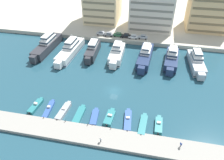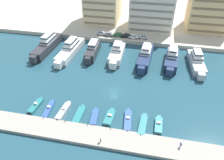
{
  "view_description": "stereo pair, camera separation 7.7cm",
  "coord_description": "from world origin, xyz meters",
  "px_view_note": "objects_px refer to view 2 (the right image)",
  "views": [
    {
      "loc": [
        10.03,
        -52.93,
        45.4
      ],
      "look_at": [
        -1.15,
        2.43,
        2.5
      ],
      "focal_mm": 35.0,
      "sensor_mm": 36.0,
      "label": 1
    },
    {
      "loc": [
        10.1,
        -52.91,
        45.4
      ],
      "look_at": [
        -1.15,
        2.43,
        2.5
      ],
      "focal_mm": 35.0,
      "sensor_mm": 36.0,
      "label": 2
    }
  ],
  "objects_px": {
    "motorboat_teal_far_left": "(36,106)",
    "car_grey_left": "(109,34)",
    "motorboat_blue_mid_right": "(128,120)",
    "car_silver_center_right": "(143,37)",
    "pedestrian_mid_deck": "(100,139)",
    "motorboat_teal_right": "(143,125)",
    "car_silver_far_left": "(101,33)",
    "car_black_center_left": "(126,36)",
    "yacht_silver_mid_right": "(196,62)",
    "motorboat_teal_center_left": "(79,115)",
    "yacht_navy_center": "(145,56)",
    "motorboat_teal_center_right": "(110,117)",
    "car_green_mid_left": "(118,34)",
    "motorboat_grey_mid_left": "(64,111)",
    "yacht_white_center_left": "(117,53)",
    "motorboat_blue_left": "(49,109)",
    "yacht_charcoal_far_left": "(47,45)",
    "yacht_charcoal_mid_left": "(93,50)",
    "car_white_center": "(133,36)",
    "motorboat_teal_far_right": "(158,125)",
    "yacht_navy_center_right": "(172,59)",
    "yacht_white_left": "(70,50)",
    "pedestrian_near_edge": "(181,144)",
    "motorboat_blue_center": "(94,117)"
  },
  "relations": [
    {
      "from": "pedestrian_near_edge",
      "to": "pedestrian_mid_deck",
      "type": "distance_m",
      "value": 19.26
    },
    {
      "from": "yacht_white_left",
      "to": "motorboat_teal_far_right",
      "type": "distance_m",
      "value": 47.99
    },
    {
      "from": "motorboat_teal_far_right",
      "to": "pedestrian_mid_deck",
      "type": "relative_size",
      "value": 4.17
    },
    {
      "from": "yacht_white_left",
      "to": "pedestrian_mid_deck",
      "type": "relative_size",
      "value": 14.21
    },
    {
      "from": "motorboat_teal_center_left",
      "to": "car_green_mid_left",
      "type": "height_order",
      "value": "car_green_mid_left"
    },
    {
      "from": "pedestrian_near_edge",
      "to": "car_black_center_left",
      "type": "bearing_deg",
      "value": 111.58
    },
    {
      "from": "yacht_navy_center_right",
      "to": "pedestrian_near_edge",
      "type": "height_order",
      "value": "yacht_navy_center_right"
    },
    {
      "from": "motorboat_grey_mid_left",
      "to": "car_grey_left",
      "type": "height_order",
      "value": "car_grey_left"
    },
    {
      "from": "car_grey_left",
      "to": "motorboat_blue_mid_right",
      "type": "bearing_deg",
      "value": -71.87
    },
    {
      "from": "yacht_navy_center",
      "to": "motorboat_teal_center_right",
      "type": "height_order",
      "value": "yacht_navy_center"
    },
    {
      "from": "car_green_mid_left",
      "to": "motorboat_teal_center_left",
      "type": "bearing_deg",
      "value": -92.96
    },
    {
      "from": "motorboat_teal_far_right",
      "to": "pedestrian_near_edge",
      "type": "bearing_deg",
      "value": -49.29
    },
    {
      "from": "yacht_navy_center_right",
      "to": "car_white_center",
      "type": "bearing_deg",
      "value": 137.53
    },
    {
      "from": "yacht_charcoal_far_left",
      "to": "pedestrian_near_edge",
      "type": "distance_m",
      "value": 65.05
    },
    {
      "from": "yacht_white_center_left",
      "to": "yacht_navy_center_right",
      "type": "height_order",
      "value": "yacht_navy_center_right"
    },
    {
      "from": "yacht_white_center_left",
      "to": "car_white_center",
      "type": "relative_size",
      "value": 4.16
    },
    {
      "from": "yacht_charcoal_far_left",
      "to": "yacht_navy_center_right",
      "type": "xyz_separation_m",
      "value": [
        50.39,
        -0.48,
        -0.15
      ]
    },
    {
      "from": "motorboat_teal_far_left",
      "to": "car_grey_left",
      "type": "distance_m",
      "value": 48.66
    },
    {
      "from": "motorboat_blue_left",
      "to": "motorboat_teal_right",
      "type": "distance_m",
      "value": 27.31
    },
    {
      "from": "car_grey_left",
      "to": "motorboat_grey_mid_left",
      "type": "bearing_deg",
      "value": -93.63
    },
    {
      "from": "motorboat_blue_center",
      "to": "car_black_center_left",
      "type": "xyz_separation_m",
      "value": [
        1.62,
        48.14,
        2.2
      ]
    },
    {
      "from": "motorboat_grey_mid_left",
      "to": "motorboat_teal_center_left",
      "type": "distance_m",
      "value": 4.82
    },
    {
      "from": "yacht_navy_center",
      "to": "motorboat_grey_mid_left",
      "type": "distance_m",
      "value": 38.5
    },
    {
      "from": "yacht_charcoal_mid_left",
      "to": "yacht_silver_mid_right",
      "type": "height_order",
      "value": "yacht_silver_mid_right"
    },
    {
      "from": "yacht_charcoal_mid_left",
      "to": "pedestrian_near_edge",
      "type": "bearing_deg",
      "value": -50.27
    },
    {
      "from": "motorboat_blue_left",
      "to": "car_green_mid_left",
      "type": "height_order",
      "value": "car_green_mid_left"
    },
    {
      "from": "car_silver_far_left",
      "to": "car_black_center_left",
      "type": "relative_size",
      "value": 1.0
    },
    {
      "from": "yacht_white_center_left",
      "to": "car_white_center",
      "type": "xyz_separation_m",
      "value": [
        4.67,
        14.91,
        0.52
      ]
    },
    {
      "from": "car_white_center",
      "to": "car_silver_center_right",
      "type": "bearing_deg",
      "value": 8.26
    },
    {
      "from": "car_white_center",
      "to": "yacht_white_center_left",
      "type": "bearing_deg",
      "value": -107.4
    },
    {
      "from": "yacht_charcoal_far_left",
      "to": "motorboat_teal_far_right",
      "type": "distance_m",
      "value": 57.19
    },
    {
      "from": "motorboat_grey_mid_left",
      "to": "car_grey_left",
      "type": "relative_size",
      "value": 1.95
    },
    {
      "from": "yacht_charcoal_far_left",
      "to": "yacht_charcoal_mid_left",
      "type": "xyz_separation_m",
      "value": [
        19.46,
        0.2,
        -0.25
      ]
    },
    {
      "from": "car_silver_center_right",
      "to": "yacht_navy_center_right",
      "type": "bearing_deg",
      "value": -52.02
    },
    {
      "from": "motorboat_teal_right",
      "to": "car_green_mid_left",
      "type": "xyz_separation_m",
      "value": [
        -15.4,
        48.6,
        2.21
      ]
    },
    {
      "from": "yacht_charcoal_far_left",
      "to": "car_green_mid_left",
      "type": "xyz_separation_m",
      "value": [
        27.23,
        15.07,
        0.33
      ]
    },
    {
      "from": "yacht_charcoal_far_left",
      "to": "motorboat_blue_center",
      "type": "bearing_deg",
      "value": -48.89
    },
    {
      "from": "motorboat_teal_far_right",
      "to": "pedestrian_mid_deck",
      "type": "xyz_separation_m",
      "value": [
        -13.84,
        -8.51,
        1.27
      ]
    },
    {
      "from": "pedestrian_mid_deck",
      "to": "motorboat_teal_right",
      "type": "bearing_deg",
      "value": 38.99
    },
    {
      "from": "yacht_white_center_left",
      "to": "motorboat_teal_right",
      "type": "relative_size",
      "value": 2.11
    },
    {
      "from": "motorboat_blue_mid_right",
      "to": "car_silver_center_right",
      "type": "distance_m",
      "value": 47.87
    },
    {
      "from": "motorboat_blue_left",
      "to": "car_black_center_left",
      "type": "distance_m",
      "value": 50.15
    },
    {
      "from": "motorboat_teal_center_right",
      "to": "pedestrian_mid_deck",
      "type": "height_order",
      "value": "pedestrian_mid_deck"
    },
    {
      "from": "motorboat_teal_right",
      "to": "car_white_center",
      "type": "height_order",
      "value": "car_white_center"
    },
    {
      "from": "yacht_silver_mid_right",
      "to": "motorboat_teal_center_left",
      "type": "bearing_deg",
      "value": -136.4
    },
    {
      "from": "yacht_silver_mid_right",
      "to": "motorboat_teal_center_left",
      "type": "relative_size",
      "value": 2.29
    },
    {
      "from": "car_silver_far_left",
      "to": "car_green_mid_left",
      "type": "relative_size",
      "value": 1.0
    },
    {
      "from": "motorboat_blue_mid_right",
      "to": "car_green_mid_left",
      "type": "relative_size",
      "value": 2.05
    },
    {
      "from": "yacht_white_center_left",
      "to": "car_grey_left",
      "type": "distance_m",
      "value": 16.4
    },
    {
      "from": "motorboat_blue_mid_right",
      "to": "car_green_mid_left",
      "type": "xyz_separation_m",
      "value": [
        -11.23,
        47.86,
        2.17
      ]
    }
  ]
}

